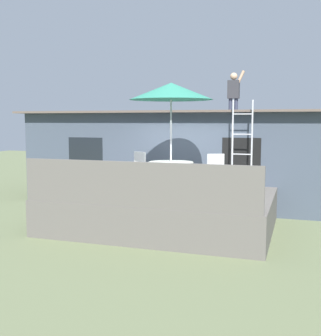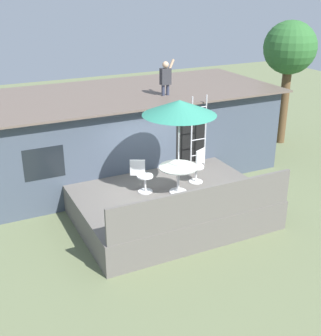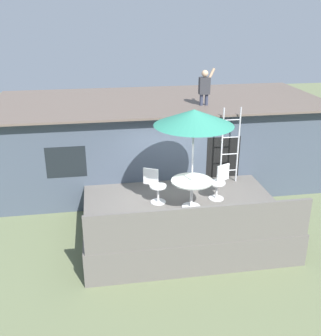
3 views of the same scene
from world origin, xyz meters
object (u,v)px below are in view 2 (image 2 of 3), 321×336
at_px(patio_umbrella, 179,108).
at_px(patio_chair_right, 198,166).
at_px(patio_table, 178,172).
at_px(backyard_tree, 290,50).
at_px(person_figure, 166,76).
at_px(step_ladder, 199,132).
at_px(patio_chair_left, 142,176).

relative_size(patio_umbrella, patio_chair_right, 2.76).
bearing_deg(patio_table, backyard_tree, 29.38).
bearing_deg(backyard_tree, patio_chair_right, -150.15).
distance_m(patio_umbrella, person_figure, 2.94).
bearing_deg(patio_umbrella, patio_table, -90.00).
height_order(step_ladder, person_figure, person_figure).
height_order(patio_chair_right, backyard_tree, backyard_tree).
xyz_separation_m(patio_chair_right, backyard_tree, (5.92, 3.40, 2.41)).
distance_m(person_figure, backyard_tree, 5.87).
bearing_deg(person_figure, backyard_tree, 10.33).
distance_m(patio_table, step_ladder, 2.07).
height_order(person_figure, patio_chair_left, person_figure).
xyz_separation_m(patio_chair_left, backyard_tree, (7.61, 3.36, 2.41)).
height_order(patio_table, step_ladder, step_ladder).
distance_m(step_ladder, patio_chair_left, 2.55).
height_order(patio_chair_left, backyard_tree, backyard_tree).
bearing_deg(person_figure, step_ladder, -72.21).
relative_size(patio_table, patio_chair_right, 1.13).
bearing_deg(patio_umbrella, patio_chair_right, 25.90).
bearing_deg(backyard_tree, patio_chair_left, -156.18).
xyz_separation_m(patio_umbrella, backyard_tree, (6.76, 3.81, 0.52)).
distance_m(person_figure, patio_chair_left, 3.63).
bearing_deg(patio_umbrella, step_ladder, 44.53).
distance_m(patio_umbrella, patio_chair_left, 2.12).
bearing_deg(patio_chair_left, step_ladder, 50.71).
xyz_separation_m(patio_umbrella, person_figure, (1.00, 2.75, 0.23)).
bearing_deg(patio_chair_left, patio_table, 0.00).
distance_m(patio_umbrella, backyard_tree, 7.78).
height_order(patio_umbrella, backyard_tree, backyard_tree).
bearing_deg(person_figure, patio_umbrella, -109.90).
bearing_deg(backyard_tree, patio_table, -150.62).
height_order(patio_table, patio_chair_right, patio_chair_right).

